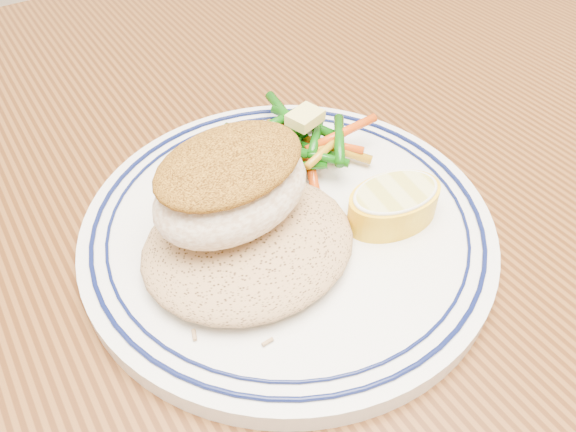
# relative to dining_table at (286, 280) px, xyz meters

# --- Properties ---
(dining_table) EXTENTS (1.50, 0.90, 0.75)m
(dining_table) POSITION_rel_dining_table_xyz_m (0.00, 0.00, 0.00)
(dining_table) COLOR #45230D
(dining_table) RESTS_ON ground
(plate) EXTENTS (0.28, 0.28, 0.02)m
(plate) POSITION_rel_dining_table_xyz_m (-0.02, -0.03, 0.11)
(plate) COLOR silver
(plate) RESTS_ON dining_table
(rice_pilaf) EXTENTS (0.14, 0.12, 0.03)m
(rice_pilaf) POSITION_rel_dining_table_xyz_m (-0.06, -0.04, 0.12)
(rice_pilaf) COLOR #A57E52
(rice_pilaf) RESTS_ON plate
(fish_fillet) EXTENTS (0.11, 0.09, 0.05)m
(fish_fillet) POSITION_rel_dining_table_xyz_m (-0.06, -0.03, 0.16)
(fish_fillet) COLOR #F6E4CB
(fish_fillet) RESTS_ON rice_pilaf
(vegetable_pile) EXTENTS (0.11, 0.11, 0.03)m
(vegetable_pile) POSITION_rel_dining_table_xyz_m (0.02, 0.02, 0.13)
(vegetable_pile) COLOR #C83F0A
(vegetable_pile) RESTS_ON plate
(butter_pat) EXTENTS (0.03, 0.03, 0.01)m
(butter_pat) POSITION_rel_dining_table_xyz_m (0.03, 0.02, 0.15)
(butter_pat) COLOR #E9DF72
(butter_pat) RESTS_ON vegetable_pile
(lemon_wedge) EXTENTS (0.07, 0.07, 0.03)m
(lemon_wedge) POSITION_rel_dining_table_xyz_m (0.04, -0.07, 0.13)
(lemon_wedge) COLOR yellow
(lemon_wedge) RESTS_ON plate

